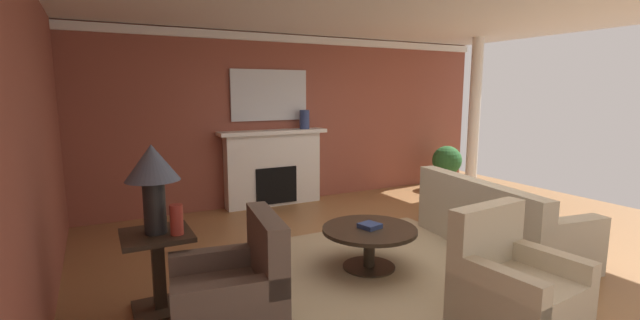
# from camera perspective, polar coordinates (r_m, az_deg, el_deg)

# --- Properties ---
(ground_plane) EXTENTS (9.12, 9.12, 0.00)m
(ground_plane) POSITION_cam_1_polar(r_m,az_deg,el_deg) (5.30, 10.62, -11.84)
(ground_plane) COLOR olive
(wall_fireplace) EXTENTS (7.62, 0.12, 2.80)m
(wall_fireplace) POSITION_cam_1_polar(r_m,az_deg,el_deg) (7.49, -3.11, 5.41)
(wall_fireplace) COLOR brown
(wall_fireplace) RESTS_ON ground_plane
(wall_window) EXTENTS (0.12, 6.35, 2.80)m
(wall_window) POSITION_cam_1_polar(r_m,az_deg,el_deg) (4.22, -33.78, 1.04)
(wall_window) COLOR brown
(wall_window) RESTS_ON ground_plane
(ceiling_panel) EXTENTS (7.62, 6.35, 0.06)m
(ceiling_panel) POSITION_cam_1_polar(r_m,az_deg,el_deg) (5.28, 9.44, 19.36)
(ceiling_panel) COLOR white
(crown_moulding) EXTENTS (7.62, 0.08, 0.12)m
(crown_moulding) POSITION_cam_1_polar(r_m,az_deg,el_deg) (7.45, -2.93, 15.57)
(crown_moulding) COLOR white
(area_rug) EXTENTS (3.09, 2.55, 0.01)m
(area_rug) POSITION_cam_1_polar(r_m,az_deg,el_deg) (4.81, 6.44, -13.90)
(area_rug) COLOR tan
(area_rug) RESTS_ON ground_plane
(fireplace) EXTENTS (1.80, 0.35, 1.25)m
(fireplace) POSITION_cam_1_polar(r_m,az_deg,el_deg) (7.19, -6.14, -1.30)
(fireplace) COLOR white
(fireplace) RESTS_ON ground_plane
(mantel_mirror) EXTENTS (1.30, 0.04, 0.82)m
(mantel_mirror) POSITION_cam_1_polar(r_m,az_deg,el_deg) (7.19, -6.66, 8.47)
(mantel_mirror) COLOR silver
(sofa) EXTENTS (1.20, 2.21, 0.85)m
(sofa) POSITION_cam_1_polar(r_m,az_deg,el_deg) (5.67, 22.06, -7.78)
(sofa) COLOR #BCB299
(sofa) RESTS_ON ground_plane
(armchair_near_window) EXTENTS (0.90, 0.90, 0.95)m
(armchair_near_window) POSITION_cam_1_polar(r_m,az_deg,el_deg) (3.53, -11.49, -17.53)
(armchair_near_window) COLOR brown
(armchair_near_window) RESTS_ON ground_plane
(armchair_facing_fireplace) EXTENTS (0.87, 0.87, 0.95)m
(armchair_facing_fireplace) POSITION_cam_1_polar(r_m,az_deg,el_deg) (3.92, 24.14, -15.38)
(armchair_facing_fireplace) COLOR #C1B293
(armchair_facing_fireplace) RESTS_ON ground_plane
(coffee_table) EXTENTS (1.00, 1.00, 0.45)m
(coffee_table) POSITION_cam_1_polar(r_m,az_deg,el_deg) (4.69, 6.51, -10.19)
(coffee_table) COLOR #2D2319
(coffee_table) RESTS_ON ground_plane
(side_table) EXTENTS (0.56, 0.56, 0.70)m
(side_table) POSITION_cam_1_polar(r_m,az_deg,el_deg) (4.03, -20.48, -13.02)
(side_table) COLOR #2D2319
(side_table) RESTS_ON ground_plane
(table_lamp) EXTENTS (0.44, 0.44, 0.75)m
(table_lamp) POSITION_cam_1_polar(r_m,az_deg,el_deg) (3.81, -21.17, -1.42)
(table_lamp) COLOR black
(table_lamp) RESTS_ON side_table
(vase_on_side_table) EXTENTS (0.11, 0.11, 0.25)m
(vase_on_side_table) POSITION_cam_1_polar(r_m,az_deg,el_deg) (3.80, -18.35, -7.45)
(vase_on_side_table) COLOR #9E3328
(vase_on_side_table) RESTS_ON side_table
(vase_mantel_right) EXTENTS (0.16, 0.16, 0.32)m
(vase_mantel_right) POSITION_cam_1_polar(r_m,az_deg,el_deg) (7.27, -2.05, 5.35)
(vase_mantel_right) COLOR navy
(vase_mantel_right) RESTS_ON fireplace
(book_red_cover) EXTENTS (0.24, 0.24, 0.05)m
(book_red_cover) POSITION_cam_1_polar(r_m,az_deg,el_deg) (4.64, 6.56, -8.58)
(book_red_cover) COLOR navy
(book_red_cover) RESTS_ON coffee_table
(potted_plant) EXTENTS (0.56, 0.56, 0.83)m
(potted_plant) POSITION_cam_1_polar(r_m,az_deg,el_deg) (8.74, 16.34, -0.42)
(potted_plant) COLOR #BCB29E
(potted_plant) RESTS_ON ground_plane
(column_white) EXTENTS (0.20, 0.20, 2.80)m
(column_white) POSITION_cam_1_polar(r_m,az_deg,el_deg) (8.27, 19.61, 5.24)
(column_white) COLOR white
(column_white) RESTS_ON ground_plane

